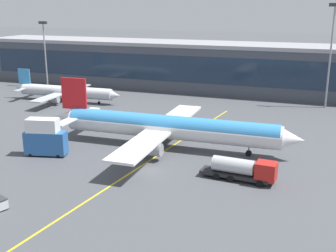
{
  "coord_description": "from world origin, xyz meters",
  "views": [
    {
      "loc": [
        24.04,
        -55.7,
        24.18
      ],
      "look_at": [
        -0.41,
        9.57,
        4.5
      ],
      "focal_mm": 45.95,
      "sensor_mm": 36.0,
      "label": 1
    }
  ],
  "objects": [
    {
      "name": "apron_light_mast_0",
      "position": [
        24.16,
        53.46,
        14.32
      ],
      "size": [
        2.8,
        0.5,
        24.63
      ],
      "color": "gray",
      "rests_on": "ground_plane"
    },
    {
      "name": "apron_lead_in_line",
      "position": [
        -1.8,
        2.0,
        0.0
      ],
      "size": [
        8.82,
        79.58,
        0.01
      ],
      "primitive_type": "cube",
      "rotation": [
        0.0,
        0.0,
        -0.11
      ],
      "color": "yellow",
      "rests_on": "ground_plane"
    },
    {
      "name": "apron_light_mast_2",
      "position": [
        -56.37,
        53.46,
        11.67
      ],
      "size": [
        2.8,
        0.5,
        19.54
      ],
      "color": "gray",
      "rests_on": "ground_plane"
    },
    {
      "name": "terminal_building",
      "position": [
        1.54,
        65.42,
        6.9
      ],
      "size": [
        164.29,
        17.28,
        13.76
      ],
      "color": "#424751",
      "rests_on": "ground_plane"
    },
    {
      "name": "fuel_tanker",
      "position": [
        14.08,
        1.3,
        1.75
      ],
      "size": [
        10.95,
        3.25,
        3.25
      ],
      "color": "#232326",
      "rests_on": "ground_plane"
    },
    {
      "name": "catering_lift",
      "position": [
        -18.73,
        0.54,
        3.07
      ],
      "size": [
        7.2,
        4.09,
        6.3
      ],
      "color": "#285B9E",
      "rests_on": "ground_plane"
    },
    {
      "name": "main_airliner",
      "position": [
        -1.1,
        11.57,
        3.72
      ],
      "size": [
        45.58,
        36.19,
        11.34
      ],
      "color": "white",
      "rests_on": "ground_plane"
    },
    {
      "name": "ground_plane",
      "position": [
        0.0,
        0.0,
        0.0
      ],
      "size": [
        700.0,
        700.0,
        0.0
      ],
      "primitive_type": "plane",
      "color": "#47494F"
    },
    {
      "name": "commuter_jet_far",
      "position": [
        -39.09,
        37.26,
        2.62
      ],
      "size": [
        31.0,
        24.58,
        7.96
      ],
      "color": "#B2B7BC",
      "rests_on": "ground_plane"
    }
  ]
}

